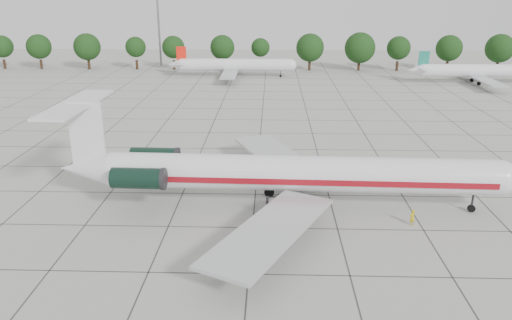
# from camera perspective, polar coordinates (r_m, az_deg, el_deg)

# --- Properties ---
(ground) EXTENTS (260.00, 260.00, 0.00)m
(ground) POSITION_cam_1_polar(r_m,az_deg,el_deg) (54.68, -0.07, -3.94)
(ground) COLOR #A6A69F
(ground) RESTS_ON ground
(apron_joints) EXTENTS (170.00, 170.00, 0.02)m
(apron_joints) POSITION_cam_1_polar(r_m,az_deg,el_deg) (68.71, 0.35, 1.01)
(apron_joints) COLOR #383838
(apron_joints) RESTS_ON ground
(main_airliner) EXTENTS (46.01, 36.14, 10.78)m
(main_airliner) POSITION_cam_1_polar(r_m,az_deg,el_deg) (50.25, 2.22, -1.42)
(main_airliner) COLOR silver
(main_airliner) RESTS_ON ground
(ground_crew) EXTENTS (0.68, 0.61, 1.56)m
(ground_crew) POSITION_cam_1_polar(r_m,az_deg,el_deg) (49.92, 17.42, -6.28)
(ground_crew) COLOR gold
(ground_crew) RESTS_ON ground
(bg_airliner_c) EXTENTS (28.24, 27.20, 7.40)m
(bg_airliner_c) POSITION_cam_1_polar(r_m,az_deg,el_deg) (126.04, -2.43, 10.78)
(bg_airliner_c) COLOR silver
(bg_airliner_c) RESTS_ON ground
(bg_airliner_d) EXTENTS (28.24, 27.20, 7.40)m
(bg_airliner_d) POSITION_cam_1_polar(r_m,az_deg,el_deg) (128.06, 24.25, 9.26)
(bg_airliner_d) COLOR silver
(bg_airliner_d) RESTS_ON ground
(tree_line) EXTENTS (249.86, 8.44, 10.22)m
(tree_line) POSITION_cam_1_polar(r_m,az_deg,el_deg) (136.76, -3.86, 12.72)
(tree_line) COLOR #332114
(tree_line) RESTS_ON ground
(floodlight_mast) EXTENTS (1.60, 1.60, 25.45)m
(floodlight_mast) POSITION_cam_1_polar(r_m,az_deg,el_deg) (145.88, -11.14, 16.10)
(floodlight_mast) COLOR slate
(floodlight_mast) RESTS_ON ground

